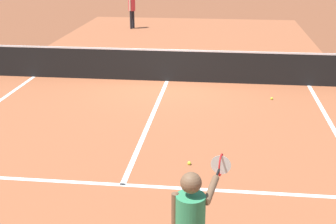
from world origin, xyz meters
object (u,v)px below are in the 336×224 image
(player_far, at_px, (132,6))
(tennis_ball_near_net, at_px, (272,98))
(net, at_px, (167,65))
(player_near, at_px, (191,224))
(tennis_ball_mid_court, at_px, (189,163))

(player_far, distance_m, tennis_ball_near_net, 11.69)
(net, relative_size, player_far, 6.57)
(player_near, xyz_separation_m, tennis_ball_near_net, (1.59, 7.59, -1.00))
(player_far, xyz_separation_m, tennis_ball_near_net, (5.65, -10.19, -1.01))
(tennis_ball_mid_court, bearing_deg, player_near, -85.64)
(player_near, height_order, player_far, player_far)
(net, bearing_deg, tennis_ball_near_net, -25.79)
(player_near, bearing_deg, tennis_ball_near_net, 78.15)
(player_near, bearing_deg, tennis_ball_mid_court, 94.36)
(player_near, xyz_separation_m, tennis_ball_mid_court, (-0.27, 3.52, -1.00))
(player_far, bearing_deg, net, -72.81)
(player_far, bearing_deg, tennis_ball_mid_court, -75.14)
(tennis_ball_mid_court, bearing_deg, tennis_ball_near_net, 65.45)
(player_near, distance_m, tennis_ball_mid_court, 3.67)
(net, distance_m, player_near, 9.12)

